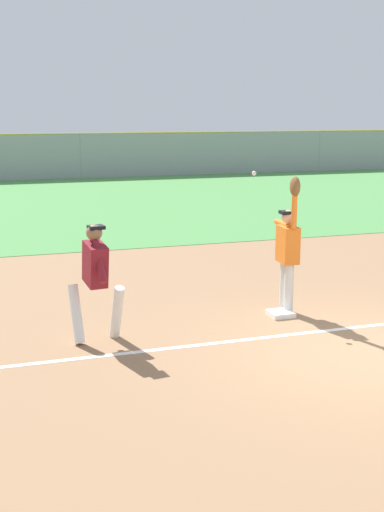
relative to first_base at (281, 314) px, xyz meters
The scene contains 10 objects.
ground_plane 1.95m from the first_base, 78.51° to the right, with size 78.77×78.77×0.00m, color #936D4C.
outfield_grass 14.79m from the first_base, 88.50° to the left, with size 52.56×17.56×0.01m, color #4C8C47.
chalk_foul_line 4.10m from the first_base, 167.32° to the right, with size 12.00×0.10×0.01m, color white.
first_base is the anchor object (origin of this frame).
fielder 1.10m from the first_base, 41.22° to the left, with size 0.29×0.90×2.28m.
runner 3.22m from the first_base, behind, with size 0.78×0.85×1.72m.
baseball 2.33m from the first_base, 118.11° to the left, with size 0.07×0.07×0.07m, color white.
outfield_fence 23.60m from the first_base, 89.06° to the left, with size 52.64×0.08×2.21m.
parked_car_green 27.59m from the first_base, 88.72° to the left, with size 4.51×2.34×1.25m.
parked_car_red 27.93m from the first_base, 78.84° to the left, with size 4.46×2.24×1.25m.
Camera 1 is at (-4.99, -7.55, 3.29)m, focal length 46.74 mm.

